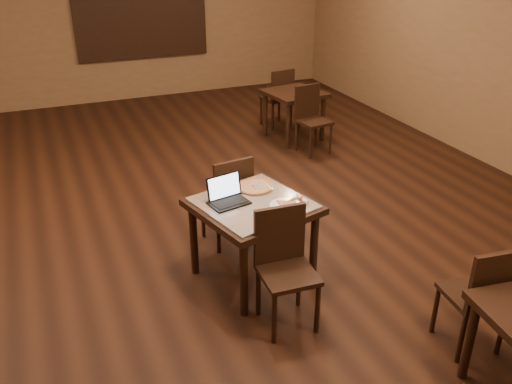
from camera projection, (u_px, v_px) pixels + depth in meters
name	position (u px, v px, depth m)	size (l,w,h in m)	color
ground	(205.00, 220.00, 5.90)	(10.00, 10.00, 0.00)	black
wall_back	(112.00, 15.00, 9.37)	(8.00, 0.02, 3.00)	brown
wall_right	(511.00, 51.00, 6.64)	(0.02, 10.00, 3.00)	brown
mural	(141.00, 11.00, 9.49)	(2.34, 0.05, 1.64)	#295A97
tiled_table	(253.00, 213.00, 4.66)	(1.12, 1.12, 0.76)	black
chair_main_near	(284.00, 260.00, 4.20)	(0.44, 0.44, 0.96)	black
chair_main_far	(229.00, 196.00, 5.23)	(0.46, 0.46, 0.94)	black
laptop	(227.00, 195.00, 4.60)	(0.36, 0.31, 0.22)	black
plate	(285.00, 206.00, 4.53)	(0.26, 0.26, 0.01)	white
pizza_slice	(285.00, 204.00, 4.53)	(0.19, 0.19, 0.02)	beige
pizza_pan	(255.00, 188.00, 4.85)	(0.33, 0.33, 0.01)	silver
pizza_whole	(255.00, 187.00, 4.84)	(0.32, 0.32, 0.02)	beige
spatula	(258.00, 186.00, 4.83)	(0.09, 0.22, 0.01)	silver
napkin_roll	(302.00, 199.00, 4.63)	(0.04, 0.17, 0.04)	white
other_table_a	(294.00, 100.00, 7.94)	(0.87, 0.87, 0.72)	black
other_table_a_chair_near	(311.00, 115.00, 7.52)	(0.46, 0.46, 0.93)	black
other_table_a_chair_far	(279.00, 95.00, 8.42)	(0.46, 0.46, 0.93)	black
other_table_c_chair_far	(482.00, 293.00, 3.87)	(0.45, 0.45, 0.92)	black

